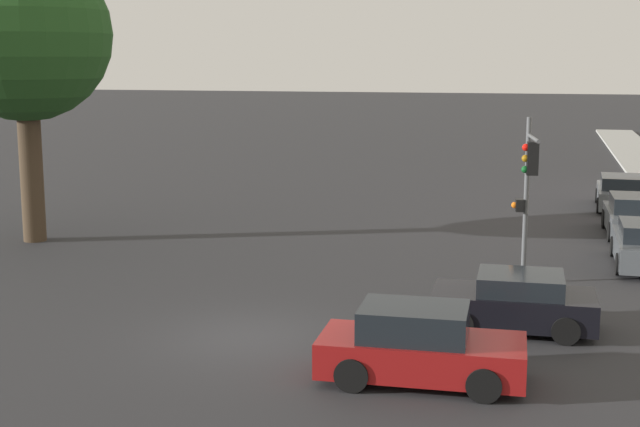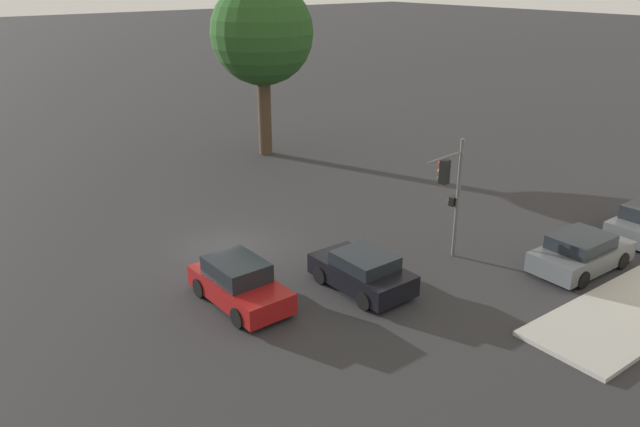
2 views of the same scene
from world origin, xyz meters
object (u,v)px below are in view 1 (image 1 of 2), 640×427
object	(u,v)px
street_tree	(24,36)
parked_car_2	(621,193)
crossing_car_0	(420,347)
crossing_car_1	(515,303)
traffic_signal	(528,179)
parked_car_1	(635,217)

from	to	relation	value
street_tree	parked_car_2	distance (m)	24.86
crossing_car_0	crossing_car_1	distance (m)	4.35
street_tree	crossing_car_1	xyz separation A→B (m)	(16.85, -6.64, -6.48)
traffic_signal	street_tree	bearing A→B (deg)	-16.11
traffic_signal	crossing_car_0	distance (m)	8.67
parked_car_2	crossing_car_0	bearing A→B (deg)	168.07
traffic_signal	parked_car_2	xyz separation A→B (m)	(3.75, 14.61, -2.38)
street_tree	crossing_car_0	xyz separation A→B (m)	(15.12, -10.63, -6.42)
traffic_signal	parked_car_1	distance (m)	9.58
parked_car_1	crossing_car_1	bearing A→B (deg)	162.09
crossing_car_1	street_tree	bearing A→B (deg)	-22.61
traffic_signal	parked_car_2	world-z (taller)	traffic_signal
traffic_signal	crossing_car_0	bearing A→B (deg)	69.31
crossing_car_0	crossing_car_1	xyz separation A→B (m)	(1.73, 3.99, -0.06)
parked_car_1	crossing_car_0	bearing A→B (deg)	160.51
crossing_car_0	parked_car_2	bearing A→B (deg)	74.60
street_tree	crossing_car_1	distance (m)	19.23
crossing_car_1	crossing_car_0	bearing A→B (deg)	65.40
crossing_car_0	parked_car_1	distance (m)	17.55
street_tree	parked_car_2	bearing A→B (deg)	30.31
traffic_signal	crossing_car_1	distance (m)	4.80
traffic_signal	crossing_car_1	world-z (taller)	traffic_signal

